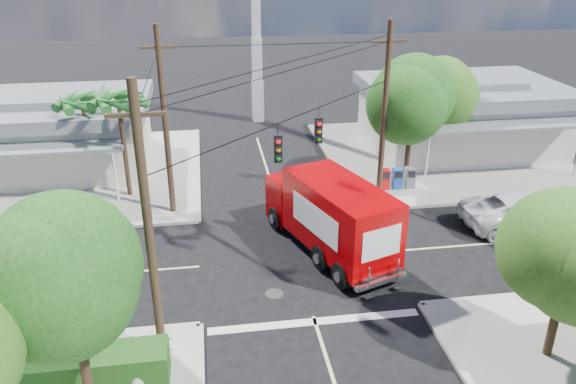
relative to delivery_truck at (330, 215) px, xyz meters
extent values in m
plane|color=black|center=(-1.57, -0.47, -1.70)|extent=(120.00, 120.00, 0.00)
cube|color=#9A958B|center=(9.43, 10.53, -1.63)|extent=(14.00, 14.00, 0.14)
cube|color=#B2AD9E|center=(2.43, 10.53, -1.63)|extent=(0.25, 14.00, 0.14)
cube|color=#B2AD9E|center=(9.43, 3.53, -1.63)|extent=(14.00, 0.25, 0.14)
cube|color=#9A958B|center=(-12.57, 10.53, -1.63)|extent=(14.00, 14.00, 0.14)
cube|color=#B2AD9E|center=(-5.57, 10.53, -1.63)|extent=(0.25, 14.00, 0.14)
cube|color=#B2AD9E|center=(-12.57, 3.53, -1.63)|extent=(14.00, 0.25, 0.14)
cube|color=beige|center=(-1.57, 9.53, -1.69)|extent=(0.12, 12.00, 0.01)
cube|color=beige|center=(8.43, -0.47, -1.69)|extent=(12.00, 0.12, 0.01)
cube|color=beige|center=(-11.57, -0.47, -1.69)|extent=(12.00, 0.12, 0.01)
cube|color=silver|center=(-1.57, -4.77, -1.69)|extent=(7.50, 0.40, 0.01)
cube|color=silver|center=(10.93, 11.53, 0.14)|extent=(11.00, 8.00, 3.40)
cube|color=slate|center=(10.93, 11.53, 2.19)|extent=(11.80, 8.80, 0.70)
cube|color=slate|center=(10.93, 11.53, 2.69)|extent=(6.05, 4.40, 0.50)
cube|color=slate|center=(10.93, 6.63, 1.34)|extent=(9.90, 1.80, 0.15)
cylinder|color=silver|center=(6.53, 5.83, -0.11)|extent=(0.12, 0.12, 2.90)
cube|color=beige|center=(-13.57, 12.03, 0.04)|extent=(10.00, 8.00, 3.20)
cube|color=slate|center=(-13.57, 12.03, 1.99)|extent=(10.80, 8.80, 0.70)
cube|color=slate|center=(-13.57, 12.03, 2.49)|extent=(5.50, 4.40, 0.50)
cube|color=slate|center=(-13.57, 7.13, 1.14)|extent=(9.00, 1.80, 0.15)
cylinder|color=silver|center=(-9.57, 6.33, -0.21)|extent=(0.12, 0.12, 2.70)
cube|color=silver|center=(-1.07, 19.53, -0.20)|extent=(0.80, 0.80, 3.00)
cube|color=silver|center=(-1.07, 19.53, 2.80)|extent=(0.70, 0.70, 3.00)
cube|color=silver|center=(-1.07, 19.53, 5.80)|extent=(0.60, 0.60, 3.00)
cylinder|color=#422D1C|center=(-8.57, -7.97, 0.30)|extent=(0.28, 0.28, 3.71)
sphere|color=#174912|center=(-8.57, -7.97, 2.62)|extent=(3.71, 3.71, 3.71)
sphere|color=#174912|center=(-8.97, -7.77, 2.85)|extent=(3.02, 3.02, 3.02)
sphere|color=#174912|center=(-8.22, -8.27, 2.50)|extent=(3.25, 3.25, 3.25)
cylinder|color=#422D1C|center=(5.63, 6.33, 0.49)|extent=(0.28, 0.28, 4.10)
sphere|color=#174912|center=(5.63, 6.33, 3.05)|extent=(4.10, 4.10, 4.10)
sphere|color=#174912|center=(5.23, 6.53, 3.31)|extent=(3.33, 3.33, 3.33)
sphere|color=#174912|center=(5.98, 6.03, 2.92)|extent=(3.58, 3.58, 3.58)
cylinder|color=#422D1C|center=(8.23, 8.53, 0.23)|extent=(0.28, 0.28, 3.58)
sphere|color=#2A6513|center=(8.23, 8.53, 2.47)|extent=(3.58, 3.58, 3.58)
sphere|color=#2A6513|center=(7.83, 8.73, 2.70)|extent=(2.91, 2.91, 2.91)
sphere|color=#2A6513|center=(8.58, 8.23, 2.36)|extent=(3.14, 3.14, 3.14)
cylinder|color=#422D1C|center=(5.43, -7.67, 0.17)|extent=(0.28, 0.28, 3.46)
sphere|color=#2A6513|center=(5.43, -7.67, 2.33)|extent=(3.46, 3.46, 3.46)
sphere|color=#2A6513|center=(5.03, -7.47, 2.55)|extent=(2.81, 2.81, 2.81)
cylinder|color=#422D1C|center=(-9.07, 7.03, 0.94)|extent=(0.24, 0.24, 5.00)
cone|color=#246D27|center=(-8.17, 7.03, 3.54)|extent=(0.50, 2.06, 0.98)
cone|color=#246D27|center=(-8.51, 7.74, 3.54)|extent=(1.92, 1.68, 0.98)
cone|color=#246D27|center=(-9.27, 7.91, 3.54)|extent=(2.12, 0.95, 0.98)
cone|color=#246D27|center=(-9.88, 7.42, 3.54)|extent=(1.34, 2.07, 0.98)
cone|color=#246D27|center=(-9.88, 6.64, 3.54)|extent=(1.34, 2.07, 0.98)
cone|color=#246D27|center=(-9.27, 6.16, 3.54)|extent=(2.12, 0.95, 0.98)
cone|color=#246D27|center=(-8.51, 6.33, 3.54)|extent=(1.92, 1.68, 0.98)
cylinder|color=#422D1C|center=(-11.07, 8.53, 0.74)|extent=(0.24, 0.24, 4.60)
cone|color=#246D27|center=(-10.17, 8.53, 3.14)|extent=(0.50, 2.06, 0.98)
cone|color=#246D27|center=(-10.51, 9.24, 3.14)|extent=(1.92, 1.68, 0.98)
cone|color=#246D27|center=(-11.27, 9.41, 3.14)|extent=(2.12, 0.95, 0.98)
cone|color=#246D27|center=(-11.88, 8.92, 3.14)|extent=(1.34, 2.07, 0.98)
cone|color=#246D27|center=(-11.88, 8.14, 3.14)|extent=(1.34, 2.07, 0.98)
cone|color=#246D27|center=(-11.27, 7.66, 3.14)|extent=(2.12, 0.95, 0.98)
cone|color=#246D27|center=(-10.51, 7.83, 3.14)|extent=(1.92, 1.68, 0.98)
cylinder|color=#473321|center=(-6.77, -5.67, 2.80)|extent=(0.28, 0.28, 9.00)
cube|color=#473321|center=(-6.77, -5.67, 6.30)|extent=(1.60, 0.12, 0.12)
cylinder|color=#473321|center=(3.63, 4.73, 2.80)|extent=(0.28, 0.28, 9.00)
cube|color=#473321|center=(3.63, 4.73, 6.30)|extent=(1.60, 0.12, 0.12)
cylinder|color=#473321|center=(-6.77, 4.73, 2.80)|extent=(0.28, 0.28, 9.00)
cube|color=#473321|center=(-6.77, 4.73, 6.30)|extent=(1.60, 0.12, 0.12)
cylinder|color=black|center=(-1.57, -0.47, 4.50)|extent=(10.43, 10.43, 0.04)
cube|color=black|center=(-2.37, -1.27, 3.55)|extent=(0.30, 0.24, 1.05)
sphere|color=red|center=(-2.37, -1.41, 3.88)|extent=(0.20, 0.20, 0.20)
cube|color=black|center=(-0.47, 0.63, 3.55)|extent=(0.30, 0.24, 1.05)
sphere|color=red|center=(-0.47, 0.49, 3.88)|extent=(0.20, 0.20, 0.20)
cube|color=silver|center=(-9.37, -6.07, -1.21)|extent=(5.94, 0.05, 0.08)
cube|color=silver|center=(-9.37, -6.07, -0.81)|extent=(5.94, 0.05, 0.08)
cube|color=silver|center=(-6.57, -6.07, -1.06)|extent=(0.09, 0.06, 1.00)
cube|color=#194017|center=(-9.57, -6.87, -1.01)|extent=(6.20, 1.20, 1.10)
cube|color=red|center=(4.23, 5.73, -1.01)|extent=(0.50, 0.50, 1.10)
cube|color=#1B4398|center=(4.93, 5.73, -1.01)|extent=(0.50, 0.50, 1.10)
cube|color=slate|center=(5.63, 5.73, -1.01)|extent=(0.50, 0.50, 1.10)
cube|color=black|center=(-0.05, 0.14, -1.17)|extent=(4.56, 7.75, 0.24)
cube|color=#AA0002|center=(-1.03, 2.89, -0.41)|extent=(2.70, 2.30, 2.10)
cube|color=black|center=(-1.25, 3.52, -0.03)|extent=(1.97, 0.90, 0.91)
cube|color=silver|center=(-1.31, 3.70, -1.08)|extent=(2.11, 0.84, 0.33)
cube|color=#AA0002|center=(0.24, -0.67, 0.26)|extent=(4.10, 6.02, 2.77)
cube|color=white|center=(1.38, -0.26, 0.40)|extent=(1.17, 3.24, 1.24)
cube|color=white|center=(-0.91, -1.07, 0.40)|extent=(1.17, 3.24, 1.24)
cube|color=white|center=(1.17, -3.29, 0.40)|extent=(1.63, 0.59, 1.24)
cube|color=silver|center=(1.21, -3.41, -1.17)|extent=(2.24, 0.99, 0.17)
cube|color=silver|center=(0.62, -3.75, -0.79)|extent=(0.42, 0.20, 0.95)
cube|color=silver|center=(1.88, -3.30, -0.79)|extent=(0.42, 0.20, 0.95)
cylinder|color=black|center=(-2.01, 2.38, -1.17)|extent=(0.64, 1.09, 1.05)
cylinder|color=black|center=(0.06, 3.12, -1.17)|extent=(0.64, 1.09, 1.05)
cylinder|color=black|center=(-0.16, -2.83, -1.17)|extent=(0.64, 1.09, 1.05)
cylinder|color=black|center=(1.91, -2.10, -1.17)|extent=(0.64, 1.09, 1.05)
imported|color=silver|center=(9.37, 0.84, -0.90)|extent=(5.80, 2.78, 1.60)
camera|label=1|loc=(-4.93, -20.54, 10.53)|focal=35.00mm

